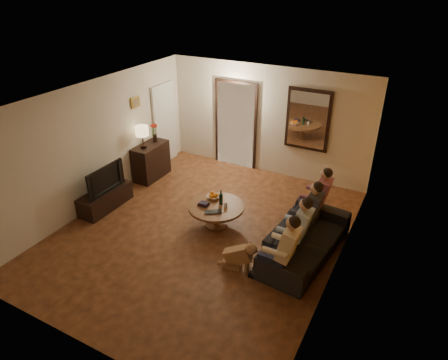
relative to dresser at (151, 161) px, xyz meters
The scene contains 33 objects.
floor 2.67m from the dresser, 31.57° to the right, with size 5.00×6.00×0.01m, color #442212.
ceiling 3.42m from the dresser, 31.57° to the right, with size 5.00×6.00×0.01m, color white.
back_wall 2.91m from the dresser, 35.71° to the left, with size 5.00×0.02×2.60m, color beige.
front_wall 5.00m from the dresser, 62.82° to the right, with size 5.00×0.02×2.60m, color beige.
left_wall 1.66m from the dresser, 100.25° to the right, with size 0.02×6.00×2.60m, color beige.
right_wall 5.02m from the dresser, 16.23° to the right, with size 0.02×6.00×2.60m, color beige.
orange_accent 5.02m from the dresser, 16.26° to the right, with size 0.01×6.00×2.60m, color #C37A21.
kitchen_doorway 2.25m from the dresser, 47.77° to the left, with size 1.00×0.06×2.10m, color #FFE0A5.
door_trim 2.24m from the dresser, 47.59° to the left, with size 1.12×0.04×2.22m, color black.
fridge_glimpse 2.39m from the dresser, 43.31° to the left, with size 0.45×0.03×1.70m, color silver.
mirror_frame 3.77m from the dresser, 25.89° to the left, with size 1.00×0.05×1.40m, color black.
mirror_glass 3.76m from the dresser, 25.46° to the left, with size 0.86×0.02×1.26m, color white.
white_door 1.12m from the dresser, 102.89° to the left, with size 0.06×0.85×2.04m, color white.
framed_art 1.45m from the dresser, 159.41° to the right, with size 0.03×0.28×0.24m, color #B28C33.
art_canvas 1.45m from the dresser, 158.04° to the right, with size 0.01×0.22×0.18m, color brown.
dresser is the anchor object (origin of this frame).
table_lamp 0.72m from the dresser, 90.00° to the right, with size 0.30×0.30×0.54m, color beige, non-canonical shape.
flower_vase 0.68m from the dresser, 90.00° to the left, with size 0.14×0.14×0.44m, color #B52313, non-canonical shape.
tv_stand 1.61m from the dresser, 90.00° to the right, with size 0.45×1.21×0.40m, color black.
tv 1.62m from the dresser, 90.00° to the right, with size 0.13×0.99×0.57m, color black.
sofa 4.34m from the dresser, 14.98° to the right, with size 0.86×2.19×0.64m, color black.
person_a 4.57m from the dresser, 26.28° to the right, with size 0.60×0.40×1.20m, color tan, non-canonical shape.
person_b 4.34m from the dresser, 19.16° to the right, with size 0.60×0.40×1.20m, color tan, non-canonical shape.
person_c 4.18m from the dresser, 11.36° to the right, with size 0.60×0.40×1.20m, color tan, non-canonical shape.
person_d 4.11m from the dresser, ahead, with size 0.60×0.40×1.20m, color tan, non-canonical shape.
dog 3.89m from the dresser, 31.43° to the right, with size 0.56×0.24×0.56m, color #B07751, non-canonical shape.
coffee_table 2.62m from the dresser, 24.45° to the right, with size 1.08×1.08×0.45m, color brown.
bowl 2.36m from the dresser, 21.40° to the right, with size 0.26×0.26×0.06m, color white.
oranges 2.37m from the dresser, 21.40° to the right, with size 0.20×0.20×0.08m, color orange, non-canonical shape.
wine_bottle 2.63m from the dresser, 22.01° to the right, with size 0.07×0.07×0.31m, color black, non-canonical shape.
wine_glass 2.76m from the dresser, 21.96° to the right, with size 0.06×0.06×0.10m, color silver.
book_stack 2.46m from the dresser, 28.69° to the right, with size 0.20×0.15×0.07m, color black, non-canonical shape.
laptop 2.83m from the dresser, 28.78° to the right, with size 0.33×0.21×0.03m, color black.
Camera 1 is at (3.34, -5.40, 4.47)m, focal length 32.00 mm.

